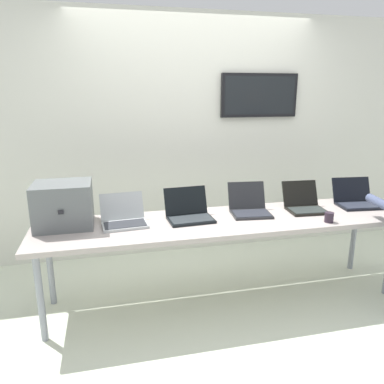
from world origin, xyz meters
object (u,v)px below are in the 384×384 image
at_px(laptop_station_1, 189,212).
at_px(laptop_station_3, 304,204).
at_px(laptop_station_4, 356,199).
at_px(laptop_station_2, 249,207).
at_px(equipment_box, 64,205).
at_px(workbench, 225,225).
at_px(coffee_mug, 329,217).
at_px(laptop_station_0, 124,217).

height_order(laptop_station_1, laptop_station_3, laptop_station_1).
bearing_deg(laptop_station_4, laptop_station_2, 179.52).
bearing_deg(equipment_box, laptop_station_3, -1.38).
relative_size(workbench, laptop_station_1, 8.01).
distance_m(equipment_box, laptop_station_4, 2.58).
distance_m(workbench, laptop_station_3, 0.78).
relative_size(equipment_box, laptop_station_4, 1.10).
relative_size(laptop_station_2, coffee_mug, 4.67).
distance_m(workbench, laptop_station_1, 0.32).
bearing_deg(laptop_station_2, coffee_mug, -33.87).
distance_m(laptop_station_2, laptop_station_4, 1.05).
bearing_deg(coffee_mug, equipment_box, 169.40).
xyz_separation_m(equipment_box, laptop_station_3, (2.04, -0.05, -0.12)).
xyz_separation_m(laptop_station_1, laptop_station_3, (1.06, 0.00, -0.00)).
xyz_separation_m(laptop_station_0, laptop_station_2, (1.08, 0.03, 0.00)).
relative_size(workbench, laptop_station_0, 8.30).
distance_m(equipment_box, laptop_station_3, 2.05).
xyz_separation_m(laptop_station_3, coffee_mug, (0.03, -0.34, -0.01)).
xyz_separation_m(workbench, laptop_station_1, (-0.29, 0.09, 0.10)).
relative_size(laptop_station_0, laptop_station_4, 0.93).
bearing_deg(laptop_station_0, laptop_station_2, 1.66).
relative_size(laptop_station_0, laptop_station_3, 1.04).
relative_size(workbench, laptop_station_4, 7.76).
bearing_deg(equipment_box, laptop_station_1, -3.01).
bearing_deg(laptop_station_2, workbench, -155.83).
distance_m(laptop_station_4, coffee_mug, 0.62).
bearing_deg(workbench, laptop_station_2, 24.17).
height_order(equipment_box, coffee_mug, equipment_box).
distance_m(workbench, laptop_station_4, 1.31).
distance_m(workbench, equipment_box, 1.30).
height_order(workbench, laptop_station_3, laptop_station_3).
distance_m(laptop_station_0, laptop_station_1, 0.53).
bearing_deg(equipment_box, laptop_station_2, -0.88).
relative_size(equipment_box, laptop_station_2, 1.15).
relative_size(laptop_station_1, coffee_mug, 4.74).
bearing_deg(laptop_station_2, laptop_station_4, -0.48).
distance_m(equipment_box, laptop_station_1, 0.99).
bearing_deg(coffee_mug, laptop_station_3, 95.39).
bearing_deg(laptop_station_0, laptop_station_1, 0.29).
height_order(laptop_station_1, laptop_station_4, laptop_station_1).
distance_m(workbench, laptop_station_2, 0.30).
height_order(laptop_station_0, laptop_station_4, laptop_station_4).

